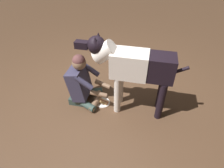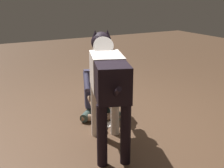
# 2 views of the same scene
# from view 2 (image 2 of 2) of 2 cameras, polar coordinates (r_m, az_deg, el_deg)

# --- Properties ---
(ground_plane) EXTENTS (14.15, 14.15, 0.00)m
(ground_plane) POSITION_cam_2_polar(r_m,az_deg,el_deg) (3.89, 0.95, -7.44)
(ground_plane) COLOR #4C3423
(person_sitting_on_floor) EXTENTS (0.71, 0.60, 0.87)m
(person_sitting_on_floor) POSITION_cam_2_polar(r_m,az_deg,el_deg) (4.00, -2.43, -1.21)
(person_sitting_on_floor) COLOR #30413C
(person_sitting_on_floor) RESTS_ON ground
(large_dog) EXTENTS (1.48, 0.66, 1.21)m
(large_dog) POSITION_cam_2_polar(r_m,az_deg,el_deg) (3.13, -0.92, 1.57)
(large_dog) COLOR silver
(large_dog) RESTS_ON ground
(hot_dog_on_plate) EXTENTS (0.25, 0.25, 0.06)m
(hot_dog_on_plate) POSITION_cam_2_polar(r_m,az_deg,el_deg) (3.83, -1.82, -7.51)
(hot_dog_on_plate) COLOR silver
(hot_dog_on_plate) RESTS_ON ground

